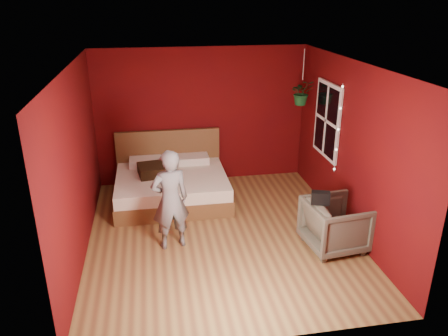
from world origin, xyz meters
TOP-DOWN VIEW (x-y plane):
  - floor at (0.00, 0.00)m, footprint 4.50×4.50m
  - room_walls at (0.00, 0.00)m, footprint 4.04×4.54m
  - window at (1.97, 0.90)m, footprint 0.05×0.97m
  - fairy_lights at (1.94, 0.38)m, footprint 0.04×0.04m
  - bed at (-0.67, 1.45)m, footprint 1.97×1.67m
  - person at (-0.76, -0.18)m, footprint 0.62×0.47m
  - armchair at (1.58, -0.62)m, footprint 0.91×0.89m
  - handbag at (1.31, -0.64)m, footprint 0.28×0.20m
  - throw_pillow at (-0.98, 1.44)m, footprint 0.57×0.57m
  - hanging_plant at (1.73, 1.57)m, footprint 0.41×0.36m

SIDE VIEW (x-z plane):
  - floor at x=0.00m, z-range 0.00..0.00m
  - bed at x=-0.67m, z-range -0.26..0.82m
  - armchair at x=1.58m, z-range 0.00..0.75m
  - throw_pillow at x=-0.98m, z-range 0.49..0.67m
  - person at x=-0.76m, z-range 0.00..1.51m
  - handbag at x=1.31m, z-range 0.75..0.93m
  - fairy_lights at x=1.94m, z-range 0.77..2.22m
  - window at x=1.97m, z-range 0.87..2.14m
  - room_walls at x=0.00m, z-range 0.37..2.99m
  - hanging_plant at x=1.73m, z-range 1.35..2.33m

